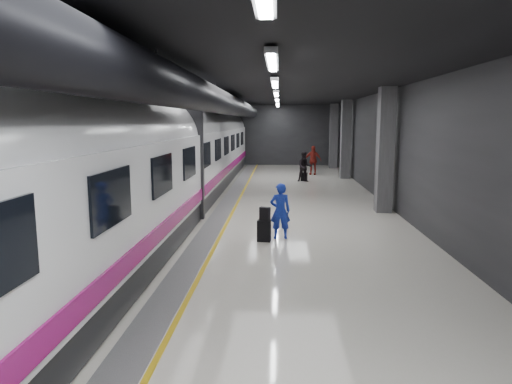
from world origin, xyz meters
name	(u,v)px	position (x,y,z in m)	size (l,w,h in m)	color
ground	(256,222)	(0.00, 0.00, 0.00)	(40.00, 40.00, 0.00)	silver
platform_hall	(249,114)	(-0.29, 0.96, 3.54)	(10.02, 40.02, 4.51)	black
train	(157,159)	(-3.25, 0.00, 2.07)	(3.05, 38.00, 4.05)	black
traveler_main	(280,211)	(0.78, -2.04, 0.79)	(0.58, 0.38, 1.59)	blue
suitcase_main	(264,231)	(0.34, -2.40, 0.30)	(0.36, 0.23, 0.59)	black
shoulder_bag	(265,214)	(0.36, -2.42, 0.78)	(0.28, 0.15, 0.37)	black
traveler_far_a	(305,167)	(2.12, 10.26, 0.83)	(0.80, 0.63, 1.65)	black
traveler_far_b	(313,160)	(2.82, 13.70, 0.90)	(1.05, 0.44, 1.79)	maroon
suitcase_far	(304,177)	(2.12, 10.55, 0.24)	(0.32, 0.21, 0.48)	black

